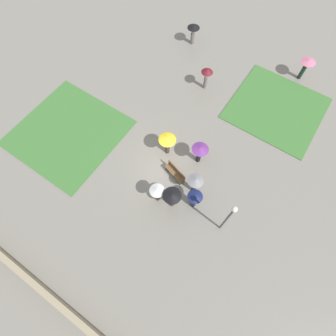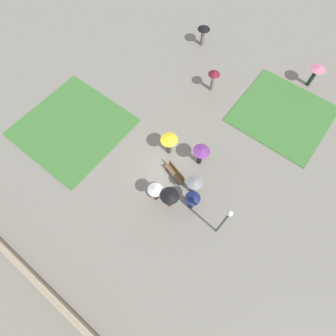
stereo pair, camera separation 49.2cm
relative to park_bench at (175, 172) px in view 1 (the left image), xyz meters
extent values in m
plane|color=gray|center=(-1.07, 0.35, -0.47)|extent=(90.00, 90.00, 0.00)
cube|color=#427A38|center=(-8.64, -1.58, -0.44)|extent=(7.46, 7.36, 0.06)
cube|color=#427A38|center=(3.50, 9.30, -0.44)|extent=(6.82, 6.68, 0.06)
cube|color=tan|center=(-1.07, -10.33, -0.16)|extent=(45.00, 0.35, 0.62)
cube|color=brown|center=(-0.02, -0.07, -0.04)|extent=(1.75, 0.89, 0.05)
cube|color=brown|center=(0.03, 0.11, 0.21)|extent=(1.64, 0.54, 0.45)
cube|color=#383D42|center=(-0.74, 0.15, -0.27)|extent=(0.19, 0.39, 0.40)
cube|color=#383D42|center=(0.70, -0.28, -0.27)|extent=(0.19, 0.39, 0.40)
cylinder|color=#474C51|center=(4.38, -1.50, 1.52)|extent=(0.12, 0.12, 3.97)
sphere|color=white|center=(4.38, -1.50, 3.66)|extent=(0.32, 0.32, 0.32)
cylinder|color=#282D47|center=(1.63, -0.25, 0.09)|extent=(0.43, 0.43, 1.11)
sphere|color=beige|center=(1.63, -0.25, 0.74)|extent=(0.19, 0.19, 0.19)
cylinder|color=#4C4C4F|center=(1.63, -0.25, 1.01)|extent=(0.02, 0.02, 0.35)
cone|color=gray|center=(1.63, -0.25, 1.29)|extent=(1.04, 1.04, 0.22)
cylinder|color=#47382D|center=(-1.50, 1.23, 0.09)|extent=(0.34, 0.34, 1.11)
sphere|color=#997051|center=(-1.50, 1.23, 0.75)|extent=(0.21, 0.21, 0.21)
cylinder|color=#4C4C4F|center=(-1.50, 1.23, 1.03)|extent=(0.02, 0.02, 0.35)
cone|color=gold|center=(-1.50, 1.23, 1.34)|extent=(1.20, 1.20, 0.28)
cylinder|color=#282D47|center=(2.13, -1.12, 0.02)|extent=(0.50, 0.50, 0.97)
sphere|color=tan|center=(2.13, -1.12, 0.60)|extent=(0.20, 0.20, 0.20)
cylinder|color=#4C4C4F|center=(2.13, -1.12, 0.88)|extent=(0.02, 0.02, 0.35)
cone|color=navy|center=(2.13, -1.12, 1.15)|extent=(0.97, 0.97, 0.20)
cylinder|color=#47382D|center=(-0.03, -2.09, 0.01)|extent=(0.46, 0.46, 0.96)
sphere|color=tan|center=(-0.03, -2.09, 0.59)|extent=(0.20, 0.20, 0.20)
cylinder|color=#4C4C4F|center=(-0.03, -2.09, 0.87)|extent=(0.02, 0.02, 0.35)
cone|color=white|center=(-0.03, -2.09, 1.17)|extent=(0.97, 0.97, 0.25)
cylinder|color=#47382D|center=(0.95, -1.89, 0.08)|extent=(0.47, 0.47, 1.09)
sphere|color=brown|center=(0.95, -1.89, 0.73)|extent=(0.21, 0.21, 0.21)
cylinder|color=#4C4C4F|center=(0.95, -1.89, 1.01)|extent=(0.02, 0.02, 0.35)
cone|color=black|center=(0.95, -1.89, 1.29)|extent=(1.17, 1.17, 0.21)
cylinder|color=black|center=(0.71, 1.87, 0.06)|extent=(0.35, 0.35, 1.06)
sphere|color=brown|center=(0.71, 1.87, 0.69)|extent=(0.19, 0.19, 0.19)
cylinder|color=#4C4C4F|center=(0.71, 1.87, 0.96)|extent=(0.02, 0.02, 0.35)
cone|color=#703389|center=(0.71, 1.87, 1.25)|extent=(1.16, 1.16, 0.24)
cylinder|color=#1E3328|center=(3.76, 13.33, 0.11)|extent=(0.39, 0.39, 1.15)
sphere|color=#997051|center=(3.76, 13.33, 0.79)|extent=(0.20, 0.20, 0.20)
cylinder|color=#4C4C4F|center=(3.76, 13.33, 1.06)|extent=(0.02, 0.02, 0.35)
cone|color=pink|center=(3.76, 13.33, 1.33)|extent=(1.17, 1.17, 0.19)
cylinder|color=slate|center=(-2.33, 7.98, 0.09)|extent=(0.40, 0.40, 1.12)
sphere|color=beige|center=(-2.33, 7.98, 0.75)|extent=(0.20, 0.20, 0.20)
cylinder|color=#4C4C4F|center=(-2.33, 7.98, 1.02)|extent=(0.02, 0.02, 0.35)
cone|color=maroon|center=(-2.33, 7.98, 1.33)|extent=(0.92, 0.92, 0.27)
cylinder|color=slate|center=(-5.93, 11.88, 0.03)|extent=(0.45, 0.45, 0.98)
sphere|color=tan|center=(-5.93, 11.88, 0.62)|extent=(0.20, 0.20, 0.20)
cylinder|color=#4C4C4F|center=(-5.93, 11.88, 0.90)|extent=(0.02, 0.02, 0.35)
cone|color=black|center=(-5.93, 11.88, 1.18)|extent=(1.08, 1.08, 0.22)
camera|label=1|loc=(3.68, -6.40, 16.29)|focal=28.00mm
camera|label=2|loc=(4.08, -6.11, 16.29)|focal=28.00mm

